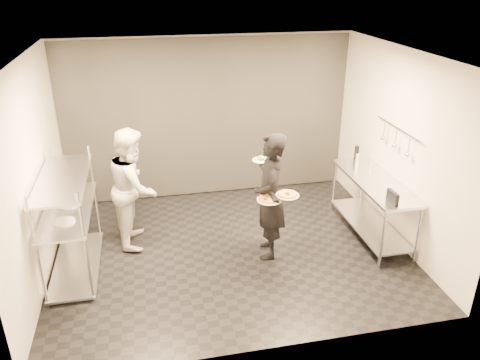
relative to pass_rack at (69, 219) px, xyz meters
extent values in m
cube|color=black|center=(2.15, 0.00, -0.77)|extent=(5.00, 4.00, 0.00)
cube|color=white|center=(2.15, 0.00, 2.03)|extent=(5.00, 4.00, 0.00)
cube|color=beige|center=(2.15, 2.00, 0.63)|extent=(5.00, 0.00, 2.80)
cube|color=beige|center=(2.15, -2.00, 0.63)|extent=(5.00, 0.00, 2.80)
cube|color=beige|center=(-0.35, 0.00, 0.63)|extent=(0.00, 4.00, 2.80)
cube|color=beige|center=(4.65, 0.00, 0.63)|extent=(0.00, 4.00, 2.80)
cube|color=white|center=(2.15, 1.97, 0.63)|extent=(4.90, 0.04, 2.74)
cylinder|color=#B0B3B7|center=(-0.27, -0.77, -0.02)|extent=(0.04, 0.04, 1.50)
cylinder|color=#B0B3B7|center=(-0.27, 0.77, -0.02)|extent=(0.04, 0.04, 1.50)
cylinder|color=#B0B3B7|center=(0.27, -0.77, -0.02)|extent=(0.04, 0.04, 1.50)
cylinder|color=#B0B3B7|center=(0.27, 0.77, -0.02)|extent=(0.04, 0.04, 1.50)
cube|color=silver|center=(0.00, 0.00, -0.72)|extent=(0.60, 1.60, 0.03)
cube|color=silver|center=(0.00, 0.00, 0.13)|extent=(0.60, 1.60, 0.03)
cube|color=silver|center=(0.00, 0.00, 0.58)|extent=(0.60, 1.60, 0.03)
cylinder|color=white|center=(0.00, -0.35, 0.16)|extent=(0.26, 0.26, 0.01)
cylinder|color=white|center=(0.00, 0.10, 0.16)|extent=(0.26, 0.26, 0.01)
cylinder|color=#B0B3B7|center=(4.07, -0.86, -0.32)|extent=(0.04, 0.04, 0.90)
cylinder|color=#B0B3B7|center=(4.07, 0.86, -0.32)|extent=(0.04, 0.04, 0.90)
cylinder|color=#B0B3B7|center=(4.59, -0.86, -0.32)|extent=(0.04, 0.04, 0.90)
cylinder|color=#B0B3B7|center=(4.59, 0.86, -0.32)|extent=(0.04, 0.04, 0.90)
cube|color=silver|center=(4.33, 0.00, -0.59)|extent=(0.57, 1.71, 0.03)
cube|color=silver|center=(4.33, 0.00, 0.13)|extent=(0.60, 1.80, 0.04)
cylinder|color=#B0B3B7|center=(4.59, 0.00, 0.93)|extent=(0.02, 1.20, 0.02)
cylinder|color=#B0B3B7|center=(4.57, -0.35, 0.80)|extent=(0.01, 0.01, 0.22)
sphere|color=#B0B3B7|center=(4.57, -0.35, 0.67)|extent=(0.07, 0.07, 0.07)
cylinder|color=#B0B3B7|center=(4.57, 0.00, 0.80)|extent=(0.01, 0.01, 0.22)
sphere|color=#B0B3B7|center=(4.57, 0.00, 0.67)|extent=(0.07, 0.07, 0.07)
cylinder|color=#B0B3B7|center=(4.57, 0.35, 0.80)|extent=(0.01, 0.01, 0.22)
sphere|color=#B0B3B7|center=(4.57, 0.35, 0.67)|extent=(0.07, 0.07, 0.07)
imported|color=black|center=(2.67, -0.18, 0.14)|extent=(0.56, 0.74, 1.82)
imported|color=beige|center=(0.84, 0.58, 0.12)|extent=(0.74, 0.91, 1.77)
cylinder|color=white|center=(2.60, -0.42, 0.22)|extent=(0.33, 0.33, 0.01)
cylinder|color=#A97A3D|center=(2.60, -0.42, 0.24)|extent=(0.29, 0.29, 0.02)
cylinder|color=#C4451A|center=(2.60, -0.42, 0.25)|extent=(0.26, 0.26, 0.01)
sphere|color=#215A14|center=(2.60, -0.42, 0.25)|extent=(0.04, 0.04, 0.04)
cylinder|color=white|center=(2.84, -0.45, 0.28)|extent=(0.31, 0.31, 0.01)
cylinder|color=#A97A3D|center=(2.84, -0.45, 0.29)|extent=(0.27, 0.27, 0.02)
cylinder|color=#C4451A|center=(2.84, -0.45, 0.30)|extent=(0.24, 0.24, 0.01)
sphere|color=#215A14|center=(2.84, -0.45, 0.31)|extent=(0.04, 0.04, 0.04)
cylinder|color=white|center=(2.62, 0.12, 0.57)|extent=(0.25, 0.25, 0.01)
ellipsoid|color=#2C6419|center=(2.62, 0.12, 0.60)|extent=(0.13, 0.13, 0.07)
cube|color=black|center=(4.21, -0.72, 0.24)|extent=(0.06, 0.24, 0.17)
cylinder|color=#98A698|center=(4.27, 0.49, 0.27)|extent=(0.06, 0.06, 0.23)
cylinder|color=#98A698|center=(4.36, 0.21, 0.24)|extent=(0.05, 0.05, 0.18)
cylinder|color=black|center=(4.39, 0.80, 0.27)|extent=(0.07, 0.07, 0.24)
camera|label=1|loc=(1.09, -5.72, 3.02)|focal=35.00mm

